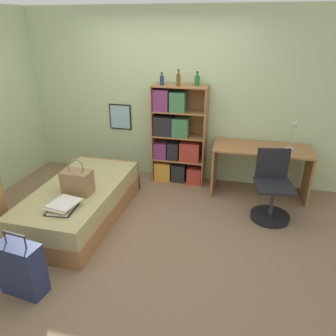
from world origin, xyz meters
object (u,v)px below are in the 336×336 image
bottle_green (162,80)px  desk (261,161)px  handbag (77,182)px  suitcase (22,269)px  bookcase (176,140)px  bottle_clear (197,80)px  desk_lamp (295,128)px  book_stack_on_bed (64,205)px  bottle_brown (178,80)px  desk_chair (271,197)px  bed (81,202)px

bottle_green → desk: (1.50, -0.09, -1.07)m
handbag → suitcase: handbag is taller
desk → handbag: bearing=-147.0°
bookcase → bottle_clear: bearing=10.2°
desk → desk_lamp: bearing=1.6°
suitcase → desk_lamp: (2.54, 2.58, 0.78)m
bottle_clear → desk_lamp: bottle_clear is taller
bottle_green → desk: bottle_green is taller
book_stack_on_bed → desk_lamp: (2.53, 1.80, 0.55)m
bottle_brown → desk_lamp: bearing=-3.2°
bottle_brown → desk: 1.67m
desk → book_stack_on_bed: bearing=-140.2°
book_stack_on_bed → suitcase: 0.82m
book_stack_on_bed → bottle_brown: bottle_brown is taller
desk_lamp → desk_chair: 1.03m
desk → desk_chair: (0.15, -0.63, -0.24)m
suitcase → desk_lamp: bearing=45.5°
bottle_green → desk_lamp: bottle_green is taller
bottle_brown → desk_chair: size_ratio=0.25×
desk_lamp → bed: bearing=-154.8°
bed → bookcase: size_ratio=1.25×
bottle_brown → desk_lamp: 1.75m
bookcase → bed: bearing=-124.9°
suitcase → desk_chair: desk_chair is taller
handbag → bottle_clear: 2.21m
bed → suitcase: suitcase is taller
desk_lamp → desk_chair: desk_lamp is taller
bottle_brown → desk: bottle_brown is taller
bed → suitcase: size_ratio=2.87×
book_stack_on_bed → suitcase: bearing=-90.5°
handbag → bed: bearing=115.8°
bottle_green → bed: bearing=-119.3°
suitcase → desk_chair: 3.01m
book_stack_on_bed → bottle_brown: size_ratio=1.68×
bed → book_stack_on_bed: bearing=-79.2°
book_stack_on_bed → bottle_clear: bottle_clear is taller
bed → bottle_clear: bottle_clear is taller
bottle_green → bottle_clear: 0.51m
bottle_green → bottle_clear: bottle_clear is taller
bookcase → desk: (1.29, -0.13, -0.17)m
bottle_green → bottle_brown: bearing=2.8°
book_stack_on_bed → bottle_green: bottle_green is taller
bed → desk: (2.24, 1.23, 0.30)m
suitcase → desk_lamp: 3.70m
bottle_brown → book_stack_on_bed: bearing=-114.9°
bottle_green → bookcase: bearing=11.3°
suitcase → desk_chair: (2.30, 1.94, 0.02)m
bottle_brown → handbag: bearing=-120.9°
bed → bottle_clear: (1.24, 1.42, 1.38)m
bottle_clear → desk_chair: size_ratio=0.22×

